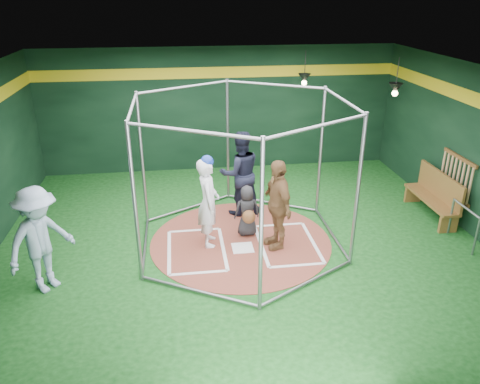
{
  "coord_description": "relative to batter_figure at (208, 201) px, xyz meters",
  "views": [
    {
      "loc": [
        -1.19,
        -8.57,
        4.92
      ],
      "look_at": [
        0.0,
        0.1,
        1.1
      ],
      "focal_mm": 35.0,
      "sensor_mm": 36.0,
      "label": 1
    }
  ],
  "objects": [
    {
      "name": "batter_box_left",
      "position": [
        -0.29,
        -0.26,
        -0.96
      ],
      "size": [
        1.17,
        1.77,
        0.01
      ],
      "color": "white",
      "rests_on": "clay_disc"
    },
    {
      "name": "pendant_lamp_near",
      "position": [
        2.86,
        3.59,
        1.77
      ],
      "size": [
        0.34,
        0.34,
        0.9
      ],
      "color": "black",
      "rests_on": "room_shell"
    },
    {
      "name": "steel_railing",
      "position": [
        5.21,
        -0.72,
        -0.42
      ],
      "size": [
        0.05,
        0.97,
        0.83
      ],
      "color": "gray",
      "rests_on": "ground"
    },
    {
      "name": "batter_box_right",
      "position": [
        1.61,
        -0.26,
        -0.96
      ],
      "size": [
        1.17,
        1.77,
        0.01
      ],
      "color": "white",
      "rests_on": "clay_disc"
    },
    {
      "name": "batter_figure",
      "position": [
        0.0,
        0.0,
        0.0
      ],
      "size": [
        0.47,
        0.7,
        1.94
      ],
      "color": "white",
      "rests_on": "clay_disc"
    },
    {
      "name": "batting_cage",
      "position": [
        0.66,
        -0.01,
        0.53
      ],
      "size": [
        4.05,
        4.67,
        3.0
      ],
      "color": "gray",
      "rests_on": "ground"
    },
    {
      "name": "home_plate",
      "position": [
        0.66,
        -0.31,
        -0.96
      ],
      "size": [
        0.43,
        0.43,
        0.01
      ],
      "primitive_type": "cube",
      "color": "white",
      "rests_on": "clay_disc"
    },
    {
      "name": "visitor_leopard",
      "position": [
        1.36,
        -0.29,
        -0.02
      ],
      "size": [
        0.67,
        1.17,
        1.88
      ],
      "primitive_type": "imported",
      "rotation": [
        0.0,
        0.0,
        -1.37
      ],
      "color": "#9E7143",
      "rests_on": "clay_disc"
    },
    {
      "name": "bat_rack",
      "position": [
        5.59,
        0.39,
        0.08
      ],
      "size": [
        0.07,
        1.25,
        0.98
      ],
      "color": "brown",
      "rests_on": "room_shell"
    },
    {
      "name": "room_shell",
      "position": [
        0.66,
        -0.01,
        0.78
      ],
      "size": [
        10.1,
        9.1,
        3.53
      ],
      "color": "#0D3C11",
      "rests_on": "ground"
    },
    {
      "name": "catcher_figure",
      "position": [
        0.84,
        0.25,
        -0.4
      ],
      "size": [
        0.57,
        0.58,
        1.12
      ],
      "color": "black",
      "rests_on": "clay_disc"
    },
    {
      "name": "clay_disc",
      "position": [
        0.66,
        -0.01,
        -0.97
      ],
      "size": [
        3.8,
        3.8,
        0.01
      ],
      "primitive_type": "cylinder",
      "color": "brown",
      "rests_on": "ground"
    },
    {
      "name": "pendant_lamp_far",
      "position": [
        4.66,
        1.99,
        1.77
      ],
      "size": [
        0.34,
        0.34,
        0.9
      ],
      "color": "black",
      "rests_on": "room_shell"
    },
    {
      "name": "umpire",
      "position": [
        0.84,
        1.36,
        0.04
      ],
      "size": [
        1.07,
        0.89,
        2.0
      ],
      "primitive_type": "imported",
      "rotation": [
        0.0,
        0.0,
        3.28
      ],
      "color": "black",
      "rests_on": "clay_disc"
    },
    {
      "name": "dugout_bench",
      "position": [
        5.29,
        0.59,
        -0.43
      ],
      "size": [
        0.43,
        1.84,
        1.07
      ],
      "color": "brown",
      "rests_on": "ground"
    },
    {
      "name": "bystander_blue",
      "position": [
        -2.97,
        -1.2,
        -0.0
      ],
      "size": [
        1.37,
        1.42,
        1.95
      ],
      "primitive_type": "imported",
      "rotation": [
        0.0,
        0.0,
        0.86
      ],
      "color": "#99B1CA",
      "rests_on": "ground"
    }
  ]
}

